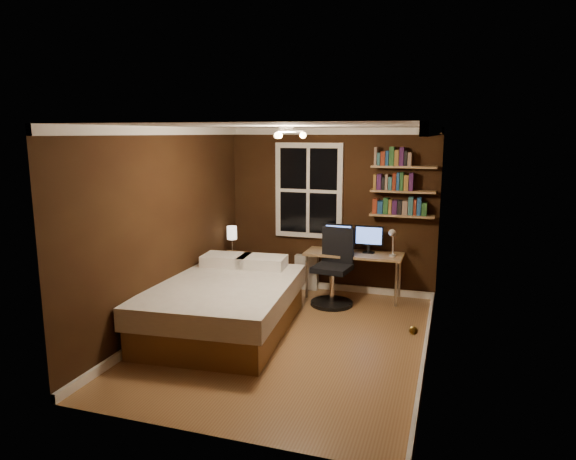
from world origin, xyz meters
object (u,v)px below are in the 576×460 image
(nightstand, at_px, (233,273))
(desk_lamp, at_px, (392,242))
(bed, at_px, (224,305))
(bedside_lamp, at_px, (232,240))
(radiator, at_px, (307,272))
(office_chair, at_px, (333,275))
(desk, at_px, (354,257))
(monitor_left, at_px, (338,237))
(monitor_right, at_px, (369,239))

(nightstand, xyz_separation_m, desk_lamp, (2.40, 0.18, 0.60))
(bed, relative_size, bedside_lamp, 5.46)
(radiator, relative_size, office_chair, 0.50)
(bedside_lamp, height_order, desk, bedside_lamp)
(radiator, xyz_separation_m, office_chair, (0.56, -0.58, 0.16))
(bedside_lamp, bearing_deg, bed, -69.64)
(bed, height_order, bedside_lamp, bedside_lamp)
(radiator, relative_size, desk, 0.38)
(bedside_lamp, relative_size, monitor_left, 1.03)
(desk, relative_size, desk_lamp, 3.25)
(monitor_left, xyz_separation_m, desk_lamp, (0.82, -0.18, 0.02))
(bedside_lamp, bearing_deg, radiator, 23.88)
(monitor_left, bearing_deg, bed, -118.90)
(bed, bearing_deg, monitor_left, 56.14)
(bed, xyz_separation_m, monitor_left, (1.02, 1.85, 0.56))
(bed, relative_size, nightstand, 4.01)
(bedside_lamp, xyz_separation_m, desk, (1.83, 0.28, -0.19))
(bed, distance_m, desk_lamp, 2.56)
(monitor_left, height_order, office_chair, office_chair)
(desk, bearing_deg, radiator, 166.55)
(desk, distance_m, desk_lamp, 0.64)
(radiator, distance_m, office_chair, 0.82)
(desk, relative_size, monitor_right, 3.39)
(office_chair, bearing_deg, monitor_left, 102.31)
(bedside_lamp, height_order, office_chair, office_chair)
(bedside_lamp, xyz_separation_m, office_chair, (1.62, -0.11, -0.38))
(desk, bearing_deg, office_chair, -118.31)
(monitor_right, bearing_deg, radiator, 173.40)
(bedside_lamp, relative_size, radiator, 0.80)
(bed, distance_m, monitor_right, 2.44)
(bed, relative_size, monitor_left, 5.62)
(nightstand, bearing_deg, desk_lamp, 6.29)
(bed, bearing_deg, desk_lamp, 37.37)
(bedside_lamp, xyz_separation_m, monitor_left, (1.58, 0.36, 0.07))
(radiator, bearing_deg, monitor_right, -6.60)
(bed, distance_m, bedside_lamp, 1.67)
(nightstand, xyz_separation_m, radiator, (1.06, 0.47, -0.02))
(nightstand, bearing_deg, office_chair, -1.92)
(monitor_left, bearing_deg, bedside_lamp, -167.34)
(radiator, bearing_deg, desk, -13.45)
(monitor_right, relative_size, office_chair, 0.39)
(monitor_right, xyz_separation_m, office_chair, (-0.42, -0.47, -0.46))
(desk, bearing_deg, nightstand, -171.20)
(desk, height_order, desk_lamp, desk_lamp)
(bedside_lamp, distance_m, monitor_left, 1.62)
(office_chair, bearing_deg, monitor_right, 55.69)
(radiator, distance_m, monitor_right, 1.16)
(desk, distance_m, monitor_left, 0.37)
(bed, distance_m, desk, 2.21)
(nightstand, relative_size, office_chair, 0.54)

